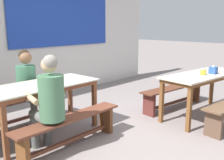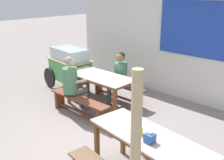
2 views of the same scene
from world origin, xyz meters
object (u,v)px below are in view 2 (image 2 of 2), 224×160
food_cart (69,65)px  condiment_jar (139,130)px  person_left_back_turned (73,82)px  person_center_facing (119,75)px  tissue_box (150,138)px  bench_far_back (118,89)px  bench_near_back (176,152)px  bench_far_front (79,104)px  dining_table_near (149,141)px  dining_table_far (99,79)px

food_cart → condiment_jar: size_ratio=14.87×
person_left_back_turned → person_center_facing: person_left_back_turned is taller
person_center_facing → tissue_box: person_center_facing is taller
bench_far_back → tissue_box: 3.27m
bench_far_back → condiment_jar: bearing=-41.8°
bench_far_back → bench_near_back: bearing=-29.0°
bench_far_back → person_left_back_turned: person_left_back_turned is taller
bench_far_back → person_left_back_turned: (-0.24, -1.15, 0.42)m
tissue_box → person_center_facing: bearing=139.6°
person_left_back_turned → condiment_jar: size_ratio=11.51×
bench_far_front → bench_near_back: bearing=-3.4°
person_center_facing → person_left_back_turned: bearing=-107.3°
condiment_jar → tissue_box: bearing=-19.6°
person_center_facing → condiment_jar: size_ratio=11.08×
bench_far_back → condiment_jar: size_ratio=14.08×
bench_near_back → person_left_back_turned: (-2.68, 0.20, 0.42)m
dining_table_near → condiment_jar: condiment_jar is taller
food_cart → person_center_facing: (1.55, 0.25, 0.02)m
food_cart → bench_near_back: bearing=-15.0°
bench_far_back → person_center_facing: size_ratio=1.27×
dining_table_far → person_center_facing: bearing=80.7°
bench_near_back → dining_table_far: bearing=162.9°
bench_near_back → food_cart: 4.05m
bench_near_back → person_left_back_turned: size_ratio=1.33×
bench_far_front → person_center_facing: size_ratio=1.32×
dining_table_near → dining_table_far: bearing=150.2°
dining_table_near → bench_far_front: dining_table_near is taller
food_cart → condiment_jar: (3.69, -1.69, 0.16)m
bench_near_back → tissue_box: tissue_box is taller
person_left_back_turned → person_center_facing: size_ratio=1.04×
tissue_box → food_cart: bearing=155.7°
person_left_back_turned → tissue_box: (2.70, -0.93, 0.13)m
person_left_back_turned → condiment_jar: 2.62m
dining_table_near → tissue_box: size_ratio=12.83×
bench_far_front → person_center_facing: person_center_facing is taller
dining_table_near → bench_near_back: bearing=83.3°
food_cart → person_center_facing: 1.57m
dining_table_far → bench_far_front: 0.73m
dining_table_near → person_left_back_turned: size_ratio=1.44×
person_left_back_turned → person_center_facing: (0.34, 1.09, -0.02)m
food_cart → bench_far_back: bearing=12.2°
condiment_jar → food_cart: bearing=155.4°
dining_table_far → bench_far_back: 0.73m
dining_table_far → bench_far_back: (-0.01, 0.61, -0.41)m
bench_near_back → bench_far_front: bearing=176.6°
dining_table_far → bench_near_back: size_ratio=0.97×
bench_far_front → food_cart: food_cart is taller
bench_far_back → tissue_box: size_ratio=10.89×
food_cart → tissue_box: 4.30m
person_center_facing → condiment_jar: person_center_facing is taller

